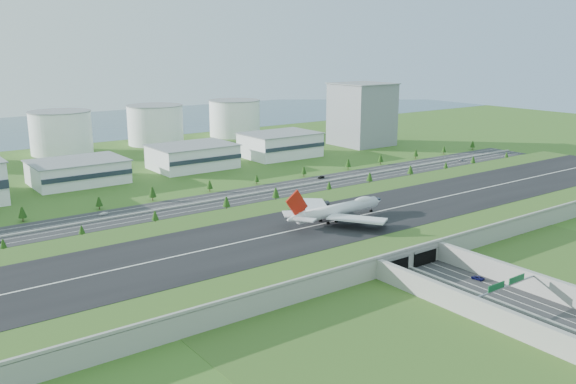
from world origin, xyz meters
TOP-DOWN VIEW (x-y plane):
  - ground at (0.00, 0.00)m, footprint 1200.00×1200.00m
  - airfield_deck at (0.00, -0.09)m, footprint 520.00×100.00m
  - underpass_road at (0.00, -99.42)m, footprint 38.80×120.40m
  - sign_gantry_near at (0.00, -95.04)m, footprint 38.70×0.70m
  - north_expressway at (0.00, 95.00)m, footprint 560.00×36.00m
  - tree_row at (12.79, 97.12)m, footprint 502.13×48.66m
  - hangar_mid_a at (-60.00, 190.00)m, footprint 58.00×42.00m
  - hangar_mid_b at (25.00, 190.00)m, footprint 58.00×42.00m
  - hangar_mid_c at (105.00, 190.00)m, footprint 58.00×42.00m
  - office_tower at (200.00, 195.00)m, footprint 46.00×46.00m
  - fuel_tank_b at (-35.00, 310.00)m, footprint 50.00×50.00m
  - fuel_tank_c at (50.00, 310.00)m, footprint 50.00×50.00m
  - fuel_tank_d at (135.00, 310.00)m, footprint 50.00×50.00m
  - bay_water at (0.00, 480.00)m, footprint 1200.00×260.00m
  - boeing_747 at (3.69, 0.83)m, footprint 61.38×57.97m
  - car_0 at (-6.61, -92.63)m, footprint 3.19×4.63m
  - car_1 at (-11.11, -111.40)m, footprint 3.42×5.03m
  - car_2 at (12.36, -74.26)m, footprint 3.37×5.67m
  - car_5 at (79.16, 105.11)m, footprint 5.44×2.82m
  - car_6 at (209.10, 89.39)m, footprint 5.89×4.49m
  - car_7 at (-74.22, 104.48)m, footprint 4.98×2.76m

SIDE VIEW (x-z plane):
  - ground at x=0.00m, z-range 0.00..0.00m
  - bay_water at x=0.00m, z-range 0.00..0.06m
  - north_expressway at x=0.00m, z-range 0.00..0.12m
  - car_7 at x=-74.22m, z-range 0.12..1.49m
  - car_0 at x=-6.61m, z-range 0.12..1.58m
  - car_2 at x=12.36m, z-range 0.12..1.60m
  - car_6 at x=209.10m, z-range 0.12..1.61m
  - car_1 at x=-11.11m, z-range 0.12..1.69m
  - car_5 at x=79.16m, z-range 0.12..1.83m
  - underpass_road at x=0.00m, z-range -0.57..7.43m
  - airfield_deck at x=0.00m, z-range -0.48..8.72m
  - tree_row at x=12.79m, z-range 0.42..8.89m
  - sign_gantry_near at x=0.00m, z-range 2.05..11.85m
  - hangar_mid_a at x=-60.00m, z-range 0.00..15.00m
  - hangar_mid_b at x=25.00m, z-range 0.00..17.00m
  - hangar_mid_c at x=105.00m, z-range 0.00..19.00m
  - boeing_747 at x=3.69m, z-range 3.92..22.89m
  - fuel_tank_b at x=-35.00m, z-range 0.00..35.00m
  - fuel_tank_c at x=50.00m, z-range 0.00..35.00m
  - fuel_tank_d at x=135.00m, z-range 0.00..35.00m
  - office_tower at x=200.00m, z-range 0.00..55.00m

